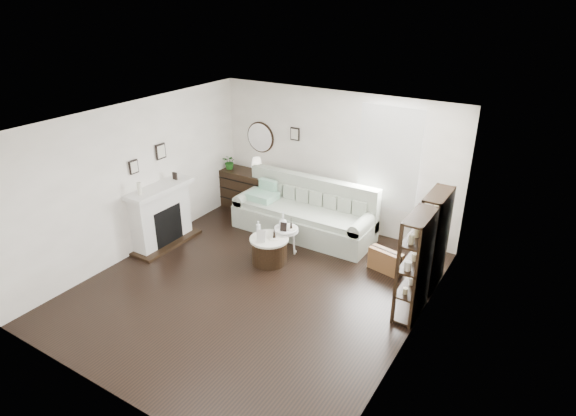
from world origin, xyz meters
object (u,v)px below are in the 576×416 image
Objects in this scene: dresser at (244,189)px; pedestal_table at (286,230)px; drum_table at (269,250)px; sofa at (305,216)px.

dresser is 2.34m from pedestal_table.
dresser is at bearing 136.58° from drum_table.
sofa is 4.09× the size of drum_table.
drum_table is at bearing -107.88° from pedestal_table.
drum_table is (1.80, -1.70, -0.18)m from dresser.
dresser is 2.48m from drum_table.
pedestal_table reaches higher than drum_table.
dresser is 1.84× the size of drum_table.
pedestal_table is at bearing 72.12° from drum_table.
pedestal_table is (1.92, -1.34, 0.07)m from dresser.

